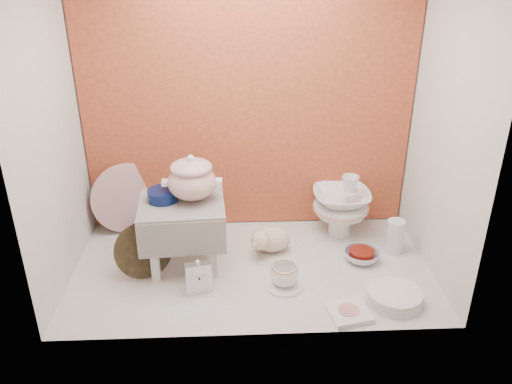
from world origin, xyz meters
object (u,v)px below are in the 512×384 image
step_stool (184,234)px  mantel_clock (198,276)px  floral_platter (127,198)px  gold_rim_teacup (284,275)px  plush_pig (272,239)px  crystal_bowl (361,256)px  dinner_plate_stack (395,296)px  porcelain_tower (341,205)px  blue_white_vase (155,218)px  soup_tureen (192,178)px

step_stool → mantel_clock: bearing=-74.6°
floral_platter → gold_rim_teacup: 1.04m
floral_platter → plush_pig: bearing=-19.0°
plush_pig → crystal_bowl: size_ratio=1.40×
dinner_plate_stack → crystal_bowl: size_ratio=1.44×
floral_platter → dinner_plate_stack: bearing=-29.1°
mantel_clock → dinner_plate_stack: size_ratio=0.68×
plush_pig → porcelain_tower: porcelain_tower is taller
step_stool → dinner_plate_stack: (0.99, -0.36, -0.15)m
mantel_clock → floral_platter: bearing=112.2°
mantel_clock → gold_rim_teacup: mantel_clock is taller
floral_platter → gold_rim_teacup: size_ratio=3.01×
floral_platter → gold_rim_teacup: bearing=-35.5°
blue_white_vase → crystal_bowl: (1.10, -0.29, -0.10)m
mantel_clock → plush_pig: size_ratio=0.70×
mantel_clock → porcelain_tower: porcelain_tower is taller
plush_pig → crystal_bowl: (0.46, -0.12, -0.05)m
gold_rim_teacup → crystal_bowl: bearing=25.8°
soup_tureen → plush_pig: size_ratio=1.10×
plush_pig → crystal_bowl: bearing=-38.9°
blue_white_vase → dinner_plate_stack: (1.17, -0.63, -0.10)m
mantel_clock → crystal_bowl: mantel_clock is taller
soup_tureen → floral_platter: (-0.40, 0.35, -0.27)m
gold_rim_teacup → dinner_plate_stack: size_ratio=0.51×
dinner_plate_stack → porcelain_tower: (-0.14, 0.64, 0.15)m
gold_rim_teacup → plush_pig: bearing=96.6°
floral_platter → plush_pig: size_ratio=1.59×
plush_pig → gold_rim_teacup: (0.04, -0.32, -0.01)m
soup_tureen → dinner_plate_stack: 1.10m
step_stool → blue_white_vase: step_stool is taller
floral_platter → plush_pig: floral_platter is taller
soup_tureen → dinner_plate_stack: bearing=-22.8°
blue_white_vase → mantel_clock: blue_white_vase is taller
floral_platter → gold_rim_teacup: floral_platter is taller
blue_white_vase → gold_rim_teacup: size_ratio=1.88×
soup_tureen → dinner_plate_stack: size_ratio=1.07×
gold_rim_teacup → porcelain_tower: (0.36, 0.49, 0.11)m
soup_tureen → plush_pig: soup_tureen is taller
plush_pig → crystal_bowl: 0.48m
plush_pig → porcelain_tower: size_ratio=0.70×
soup_tureen → plush_pig: 0.57m
blue_white_vase → floral_platter: bearing=147.0°
porcelain_tower → soup_tureen: bearing=-162.8°
plush_pig → porcelain_tower: (0.40, 0.17, 0.10)m
step_stool → plush_pig: bearing=9.7°
porcelain_tower → dinner_plate_stack: bearing=-78.0°
dinner_plate_stack → blue_white_vase: bearing=151.5°
mantel_clock → crystal_bowl: size_ratio=0.99×
step_stool → blue_white_vase: (-0.18, 0.28, -0.05)m
soup_tureen → mantel_clock: 0.47m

